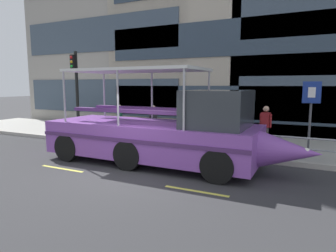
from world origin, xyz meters
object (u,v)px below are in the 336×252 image
parking_sign (311,107)px  pedestrian_near_bow (266,123)px  pedestrian_mid_right (153,120)px  pedestrian_near_stern (120,117)px  traffic_light_pole (76,85)px  pedestrian_mid_left (199,120)px  duck_tour_boat (165,133)px

parking_sign → pedestrian_near_bow: size_ratio=1.56×
pedestrian_near_bow → pedestrian_mid_right: bearing=-170.9°
parking_sign → pedestrian_near_stern: 8.96m
parking_sign → traffic_light_pole: bearing=179.3°
traffic_light_pole → pedestrian_mid_left: traffic_light_pole is taller
traffic_light_pole → pedestrian_near_stern: (2.14, 0.78, -1.64)m
parking_sign → pedestrian_near_stern: (-8.87, 0.92, -0.89)m
traffic_light_pole → pedestrian_near_stern: bearing=20.0°
traffic_light_pole → pedestrian_near_stern: 2.81m
pedestrian_mid_right → pedestrian_near_stern: (-2.32, 0.63, -0.05)m
parking_sign → pedestrian_mid_right: parking_sign is taller
parking_sign → duck_tour_boat: 5.26m
pedestrian_mid_left → pedestrian_near_stern: size_ratio=1.10×
traffic_light_pole → duck_tour_boat: (6.45, -2.59, -1.68)m
pedestrian_mid_right → pedestrian_near_bow: bearing=9.1°
traffic_light_pole → pedestrian_mid_left: 6.75m
pedestrian_near_bow → pedestrian_mid_left: (-2.81, -0.35, 0.01)m
duck_tour_boat → pedestrian_near_bow: 4.57m
parking_sign → pedestrian_mid_left: bearing=170.8°
traffic_light_pole → pedestrian_mid_right: size_ratio=2.56×
traffic_light_pole → pedestrian_mid_left: (6.54, 0.59, -1.54)m
traffic_light_pole → parking_sign: size_ratio=1.58×
pedestrian_mid_right → duck_tour_boat: bearing=-54.2°
duck_tour_boat → traffic_light_pole: bearing=158.1°
duck_tour_boat → pedestrian_mid_right: duck_tour_boat is taller
pedestrian_near_stern → pedestrian_near_bow: bearing=1.2°
traffic_light_pole → pedestrian_mid_left: bearing=5.2°
traffic_light_pole → duck_tour_boat: size_ratio=0.45×
pedestrian_mid_left → pedestrian_mid_right: pedestrian_mid_left is taller
pedestrian_mid_left → pedestrian_near_stern: (-4.40, 0.19, -0.10)m
duck_tour_boat → pedestrian_mid_left: bearing=88.3°
pedestrian_mid_left → pedestrian_near_stern: 4.40m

